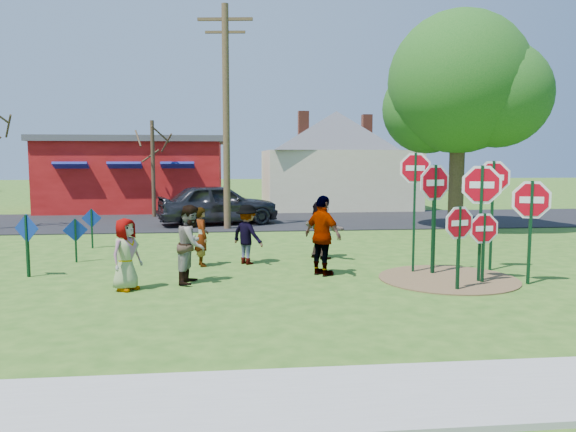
# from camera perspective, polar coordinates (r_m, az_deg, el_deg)

# --- Properties ---
(ground) EXTENTS (120.00, 120.00, 0.00)m
(ground) POSITION_cam_1_polar(r_m,az_deg,el_deg) (13.67, -3.59, -5.97)
(ground) COLOR #2E5919
(ground) RESTS_ON ground
(sidewalk) EXTENTS (22.00, 1.80, 0.08)m
(sidewalk) POSITION_cam_1_polar(r_m,az_deg,el_deg) (6.79, -0.79, -18.29)
(sidewalk) COLOR #9E9E99
(sidewalk) RESTS_ON ground
(road) EXTENTS (120.00, 7.50, 0.04)m
(road) POSITION_cam_1_polar(r_m,az_deg,el_deg) (25.03, -4.74, -0.47)
(road) COLOR black
(road) RESTS_ON ground
(dirt_patch) EXTENTS (3.20, 3.20, 0.03)m
(dirt_patch) POSITION_cam_1_polar(r_m,az_deg,el_deg) (13.65, 15.95, -6.14)
(dirt_patch) COLOR brown
(dirt_patch) RESTS_ON ground
(red_building) EXTENTS (9.40, 7.69, 3.90)m
(red_building) POSITION_cam_1_polar(r_m,az_deg,el_deg) (31.75, -15.06, 4.23)
(red_building) COLOR maroon
(red_building) RESTS_ON ground
(cream_house) EXTENTS (9.40, 9.40, 6.50)m
(cream_house) POSITION_cam_1_polar(r_m,az_deg,el_deg) (31.94, 4.90, 6.14)
(cream_house) COLOR beige
(cream_house) RESTS_ON ground
(stop_sign_a) EXTENTS (0.93, 0.27, 1.93)m
(stop_sign_a) POSITION_cam_1_polar(r_m,az_deg,el_deg) (12.38, 16.98, -1.34)
(stop_sign_a) COLOR #0E331A
(stop_sign_a) RESTS_ON ground
(stop_sign_b) EXTENTS (1.00, 0.25, 3.08)m
(stop_sign_b) POSITION_cam_1_polar(r_m,az_deg,el_deg) (13.96, 12.77, 3.49)
(stop_sign_b) COLOR #0E331A
(stop_sign_b) RESTS_ON ground
(stop_sign_c) EXTENTS (1.14, 0.40, 2.81)m
(stop_sign_c) POSITION_cam_1_polar(r_m,az_deg,el_deg) (13.30, 19.04, 1.88)
(stop_sign_c) COLOR #0E331A
(stop_sign_c) RESTS_ON ground
(stop_sign_d) EXTENTS (1.10, 0.30, 2.90)m
(stop_sign_d) POSITION_cam_1_polar(r_m,az_deg,el_deg) (14.83, 20.10, 2.77)
(stop_sign_d) COLOR #0E331A
(stop_sign_d) RESTS_ON ground
(stop_sign_e) EXTENTS (0.94, 0.09, 1.72)m
(stop_sign_e) POSITION_cam_1_polar(r_m,az_deg,el_deg) (13.28, 19.27, -1.67)
(stop_sign_e) COLOR #0E331A
(stop_sign_e) RESTS_ON ground
(stop_sign_f) EXTENTS (1.11, 0.36, 2.47)m
(stop_sign_f) POSITION_cam_1_polar(r_m,az_deg,el_deg) (13.51, 23.47, 0.84)
(stop_sign_f) COLOR #0E331A
(stop_sign_f) RESTS_ON ground
(stop_sign_g) EXTENTS (1.12, 0.41, 2.81)m
(stop_sign_g) POSITION_cam_1_polar(r_m,az_deg,el_deg) (13.89, 14.66, 2.19)
(stop_sign_g) COLOR #0E331A
(stop_sign_g) RESTS_ON ground
(blue_diamond_b) EXTENTS (0.63, 0.30, 1.50)m
(blue_diamond_b) POSITION_cam_1_polar(r_m,az_deg,el_deg) (14.60, -24.99, -2.02)
(blue_diamond_b) COLOR #0E331A
(blue_diamond_b) RESTS_ON ground
(blue_diamond_c) EXTENTS (0.61, 0.22, 1.20)m
(blue_diamond_c) POSITION_cam_1_polar(r_m,az_deg,el_deg) (16.16, -20.78, -1.84)
(blue_diamond_c) COLOR #0E331A
(blue_diamond_c) RESTS_ON ground
(blue_diamond_d) EXTENTS (0.60, 0.06, 1.25)m
(blue_diamond_d) POSITION_cam_1_polar(r_m,az_deg,el_deg) (18.47, -19.31, -0.73)
(blue_diamond_d) COLOR #0E331A
(blue_diamond_d) RESTS_ON ground
(person_a) EXTENTS (0.84, 0.90, 1.55)m
(person_a) POSITION_cam_1_polar(r_m,az_deg,el_deg) (12.43, -16.14, -3.76)
(person_a) COLOR #414E87
(person_a) RESTS_ON ground
(person_b) EXTENTS (0.50, 0.64, 1.54)m
(person_b) POSITION_cam_1_polar(r_m,az_deg,el_deg) (14.77, -8.75, -2.09)
(person_b) COLOR #1F6D5A
(person_b) RESTS_ON ground
(person_c) EXTENTS (0.84, 0.99, 1.77)m
(person_c) POSITION_cam_1_polar(r_m,az_deg,el_deg) (12.79, -9.78, -2.84)
(person_c) COLOR brown
(person_c) RESTS_ON ground
(person_d) EXTENTS (1.12, 1.15, 1.58)m
(person_d) POSITION_cam_1_polar(r_m,az_deg,el_deg) (14.92, -4.14, -1.88)
(person_d) COLOR #333438
(person_d) RESTS_ON ground
(person_e) EXTENTS (1.04, 1.19, 1.93)m
(person_e) POSITION_cam_1_polar(r_m,az_deg,el_deg) (13.42, 3.57, -2.01)
(person_e) COLOR #472C54
(person_e) RESTS_ON ground
(person_f) EXTENTS (1.22, 1.54, 1.64)m
(person_f) POSITION_cam_1_polar(r_m,az_deg,el_deg) (15.72, 3.31, -1.37)
(person_f) COLOR #1F5637
(person_f) RESTS_ON ground
(suv) EXTENTS (5.33, 3.22, 1.70)m
(suv) POSITION_cam_1_polar(r_m,az_deg,el_deg) (23.62, -7.11, 1.23)
(suv) COLOR #333338
(suv) RESTS_ON road
(utility_pole) EXTENTS (2.10, 0.39, 8.61)m
(utility_pole) POSITION_cam_1_polar(r_m,az_deg,el_deg) (22.10, -6.30, 10.38)
(utility_pole) COLOR #4C3823
(utility_pole) RESTS_ON ground
(leafy_tree) EXTENTS (5.84, 5.33, 8.30)m
(leafy_tree) POSITION_cam_1_polar(r_m,az_deg,el_deg) (22.60, 17.31, 12.11)
(leafy_tree) COLOR #382819
(leafy_tree) RESTS_ON ground
(bare_tree_east) EXTENTS (1.80, 1.80, 4.53)m
(bare_tree_east) POSITION_cam_1_polar(r_m,az_deg,el_deg) (27.02, -13.58, 6.04)
(bare_tree_east) COLOR #382819
(bare_tree_east) RESTS_ON ground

